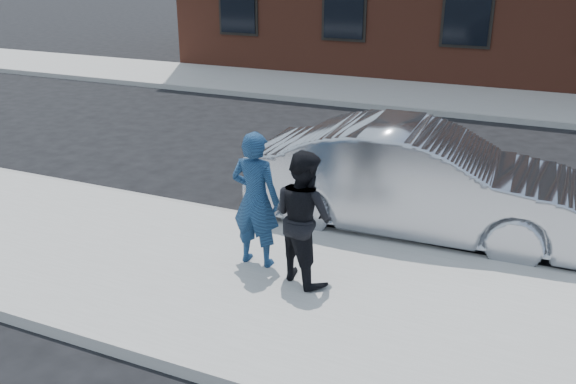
% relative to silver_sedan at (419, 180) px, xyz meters
% --- Properties ---
extents(ground, '(100.00, 100.00, 0.00)m').
position_rel_silver_sedan_xyz_m(ground, '(-1.19, -2.30, -0.80)').
color(ground, black).
rests_on(ground, ground).
extents(near_sidewalk, '(50.00, 3.50, 0.15)m').
position_rel_silver_sedan_xyz_m(near_sidewalk, '(-1.19, -2.55, -0.73)').
color(near_sidewalk, '#9C9993').
rests_on(near_sidewalk, ground).
extents(near_curb, '(50.00, 0.10, 0.15)m').
position_rel_silver_sedan_xyz_m(near_curb, '(-1.19, -0.75, -0.73)').
color(near_curb, '#999691').
rests_on(near_curb, ground).
extents(far_sidewalk, '(50.00, 3.50, 0.15)m').
position_rel_silver_sedan_xyz_m(far_sidewalk, '(-1.19, 8.95, -0.73)').
color(far_sidewalk, '#9C9993').
rests_on(far_sidewalk, ground).
extents(far_curb, '(50.00, 0.10, 0.15)m').
position_rel_silver_sedan_xyz_m(far_curb, '(-1.19, 7.15, -0.73)').
color(far_curb, '#999691').
rests_on(far_curb, ground).
extents(silver_sedan, '(4.94, 1.89, 1.61)m').
position_rel_silver_sedan_xyz_m(silver_sedan, '(0.00, 0.00, 0.00)').
color(silver_sedan, '#999BA3').
rests_on(silver_sedan, ground).
extents(man_hoodie, '(0.64, 0.49, 1.74)m').
position_rel_silver_sedan_xyz_m(man_hoodie, '(-1.59, -2.10, 0.22)').
color(man_hoodie, navy).
rests_on(man_hoodie, near_sidewalk).
extents(man_peacoat, '(0.99, 0.92, 1.64)m').
position_rel_silver_sedan_xyz_m(man_peacoat, '(-0.88, -2.24, 0.16)').
color(man_peacoat, black).
rests_on(man_peacoat, near_sidewalk).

